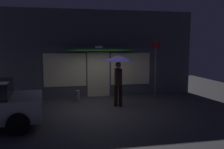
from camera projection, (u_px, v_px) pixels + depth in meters
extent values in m
plane|color=#423F44|center=(106.00, 107.00, 9.77)|extent=(18.00, 18.00, 0.00)
cube|color=#4C4C56|center=(98.00, 54.00, 11.81)|extent=(9.72, 0.30, 4.24)
cube|color=beige|center=(99.00, 74.00, 11.76)|extent=(1.10, 0.04, 2.20)
cube|color=beige|center=(65.00, 70.00, 11.42)|extent=(2.01, 0.04, 1.60)
cube|color=beige|center=(130.00, 69.00, 12.05)|extent=(2.01, 0.04, 1.60)
cube|color=white|center=(99.00, 47.00, 11.52)|extent=(0.36, 0.16, 0.12)
cube|color=#144C19|center=(99.00, 50.00, 11.30)|extent=(3.20, 0.70, 0.08)
cylinder|color=black|center=(116.00, 96.00, 9.87)|extent=(0.15, 0.15, 0.87)
cylinder|color=black|center=(121.00, 96.00, 9.89)|extent=(0.15, 0.15, 0.87)
cube|color=black|center=(118.00, 77.00, 9.79)|extent=(0.26, 0.47, 0.71)
cube|color=silver|center=(121.00, 77.00, 9.82)|extent=(0.03, 0.14, 0.56)
cube|color=red|center=(121.00, 77.00, 9.82)|extent=(0.03, 0.05, 0.45)
sphere|color=#A4797E|center=(118.00, 65.00, 9.73)|extent=(0.24, 0.24, 0.24)
cylinder|color=slate|center=(118.00, 66.00, 9.73)|extent=(0.02, 0.02, 0.85)
cone|color=#14144C|center=(118.00, 58.00, 9.69)|extent=(1.30, 1.30, 0.22)
cylinder|color=black|center=(23.00, 108.00, 8.44)|extent=(0.66, 0.28, 0.64)
cylinder|color=black|center=(18.00, 124.00, 6.69)|extent=(0.66, 0.28, 0.64)
cylinder|color=#595B60|center=(156.00, 70.00, 11.17)|extent=(0.07, 0.07, 2.78)
cube|color=red|center=(156.00, 45.00, 11.02)|extent=(0.40, 0.02, 0.30)
cylinder|color=slate|center=(78.00, 96.00, 10.71)|extent=(0.20, 0.20, 0.52)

